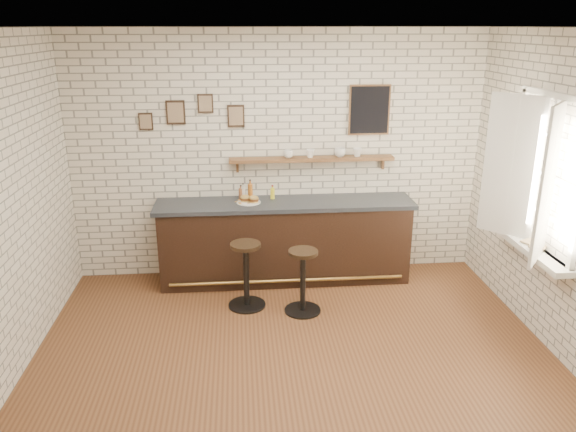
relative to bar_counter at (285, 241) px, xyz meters
name	(u,v)px	position (x,y,z in m)	size (l,w,h in m)	color
ground	(294,353)	(-0.06, -1.70, -0.51)	(5.00, 5.00, 0.00)	brown
bar_counter	(285,241)	(0.00, 0.00, 0.00)	(3.10, 0.65, 1.01)	black
sandwich_plate	(249,202)	(-0.43, 0.00, 0.51)	(0.28, 0.28, 0.01)	white
ciabatta_sandwich	(250,199)	(-0.42, 0.00, 0.55)	(0.24, 0.17, 0.08)	tan
potato_chips	(247,202)	(-0.45, -0.01, 0.52)	(0.26, 0.19, 0.00)	gold
bitters_bottle_brown	(241,194)	(-0.52, 0.14, 0.58)	(0.06, 0.06, 0.18)	brown
bitters_bottle_white	(243,193)	(-0.50, 0.14, 0.59)	(0.05, 0.05, 0.20)	beige
bitters_bottle_amber	(250,191)	(-0.41, 0.14, 0.60)	(0.06, 0.06, 0.25)	#9B5419
condiment_bottle_yellow	(273,193)	(-0.14, 0.14, 0.57)	(0.05, 0.05, 0.17)	yellow
bar_stool_left	(246,273)	(-0.49, -0.68, -0.10)	(0.42, 0.42, 0.76)	black
bar_stool_right	(303,279)	(0.12, -0.86, -0.12)	(0.40, 0.40, 0.73)	black
wall_shelf	(312,159)	(0.34, 0.20, 0.97)	(2.00, 0.18, 0.18)	brown
shelf_cup_a	(288,154)	(0.06, 0.20, 1.04)	(0.12, 0.12, 0.09)	white
shelf_cup_b	(310,154)	(0.32, 0.20, 1.04)	(0.10, 0.10, 0.10)	white
shelf_cup_c	(340,152)	(0.69, 0.20, 1.05)	(0.14, 0.14, 0.11)	white
shelf_cup_d	(357,152)	(0.90, 0.20, 1.04)	(0.11, 0.11, 0.10)	white
back_wall_decor	(297,111)	(0.17, 0.28, 1.54)	(2.96, 0.02, 0.56)	black
window_sill	(529,247)	(2.34, -1.40, 0.39)	(0.20, 1.35, 0.06)	white
casement_window	(535,175)	(2.30, -1.40, 1.14)	(0.40, 1.30, 1.56)	white
book_lower	(530,245)	(2.32, -1.44, 0.44)	(0.18, 0.25, 0.02)	tan
book_upper	(530,244)	(2.32, -1.45, 0.45)	(0.15, 0.20, 0.02)	tan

